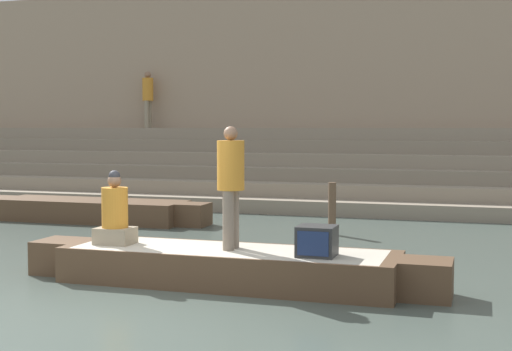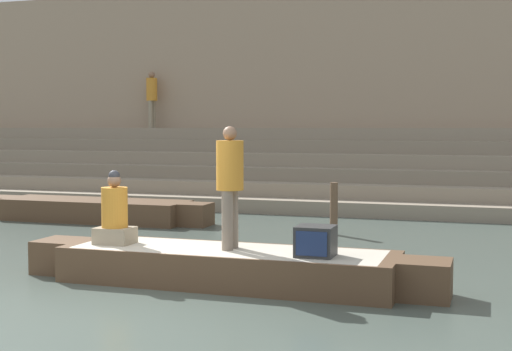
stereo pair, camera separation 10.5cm
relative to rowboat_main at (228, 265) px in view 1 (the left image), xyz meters
name	(u,v)px [view 1 (the left image)]	position (x,y,z in m)	size (l,w,h in m)	color
ground_plane	(105,307)	(-0.95, -1.57, -0.25)	(120.00, 120.00, 0.00)	#47544C
ghat_steps	(322,177)	(-0.95, 10.03, 0.49)	(36.00, 4.15, 2.06)	gray
back_wall	(338,92)	(-0.95, 12.12, 2.86)	(34.20, 1.28, 6.27)	tan
rowboat_main	(228,265)	(0.00, 0.00, 0.00)	(5.76, 1.36, 0.47)	brown
person_standing	(231,179)	(0.03, 0.01, 1.15)	(0.36, 0.36, 1.63)	#756656
person_rowing	(115,215)	(-1.63, -0.09, 0.62)	(0.51, 0.40, 1.02)	gray
tv_set	(317,241)	(1.23, -0.15, 0.41)	(0.47, 0.45, 0.38)	#2D2D2D
moored_boat_shore	(91,210)	(-5.07, 5.05, 0.00)	(5.50, 1.23, 0.48)	brown
mooring_post	(332,209)	(0.42, 4.72, 0.26)	(0.15, 0.15, 1.02)	brown
person_on_steps	(148,95)	(-6.70, 11.18, 2.81)	(0.34, 0.34, 1.73)	gray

